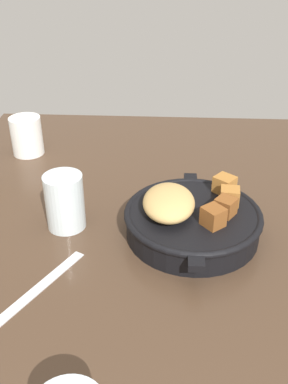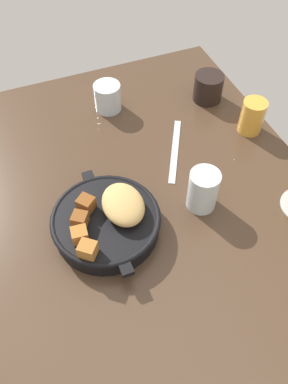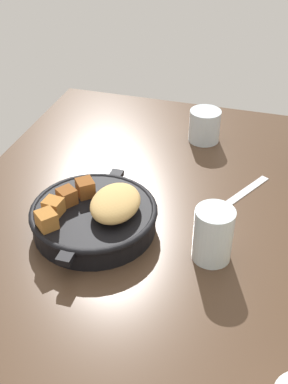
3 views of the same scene
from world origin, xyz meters
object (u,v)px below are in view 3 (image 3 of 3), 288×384
Objects in this scene: water_glass_tall at (213,235)px; butter_knife at (234,199)px; cast_iron_skillet at (95,215)px; water_glass_short at (205,126)px.

butter_knife is at bearing 174.69° from water_glass_tall.
cast_iron_skillet is 2.77× the size of water_glass_tall.
water_glass_tall reaches higher than cast_iron_skillet.
water_glass_short is 39.97cm from water_glass_tall.
cast_iron_skillet is at bearing -26.50° from butter_knife.
water_glass_tall is (1.33, 21.38, 1.72)cm from cast_iron_skillet.
water_glass_short is 0.77× the size of water_glass_tall.
butter_knife is 18.02cm from water_glass_tall.
water_glass_short is at bearing -125.94° from butter_knife.
water_glass_short is (-37.68, 12.70, 0.58)cm from cast_iron_skillet.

